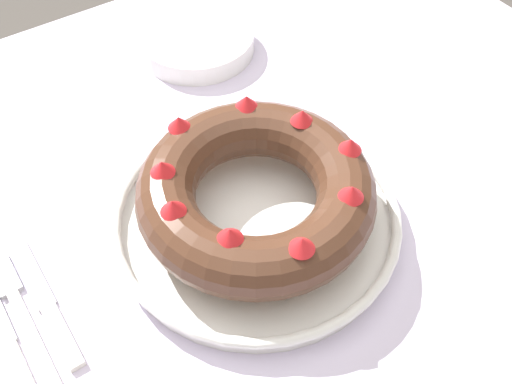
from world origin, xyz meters
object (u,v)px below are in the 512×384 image
object	(u,v)px
serving_dish	(256,219)
serving_knife	(10,347)
bundt_cake	(256,191)
side_bowl	(197,42)
cake_knife	(49,309)
fork	(22,313)

from	to	relation	value
serving_dish	serving_knife	distance (m)	0.29
bundt_cake	side_bowl	world-z (taller)	bundt_cake
serving_knife	cake_knife	distance (m)	0.05
serving_dish	fork	size ratio (longest dim) A/B	1.67
fork	serving_knife	distance (m)	0.04
fork	side_bowl	xyz separation A→B (m)	(0.38, 0.29, 0.01)
side_bowl	bundt_cake	bearing A→B (deg)	-108.87
side_bowl	cake_knife	bearing A→B (deg)	-139.66
cake_knife	side_bowl	distance (m)	0.46
serving_dish	bundt_cake	world-z (taller)	bundt_cake
fork	cake_knife	distance (m)	0.03
serving_dish	fork	xyz separation A→B (m)	(-0.27, 0.04, -0.01)
serving_dish	side_bowl	world-z (taller)	same
side_bowl	fork	bearing A→B (deg)	-142.70
fork	cake_knife	size ratio (longest dim) A/B	1.11
serving_knife	fork	bearing A→B (deg)	56.58
bundt_cake	serving_knife	xyz separation A→B (m)	(-0.29, 0.01, -0.06)
cake_knife	serving_dish	bearing A→B (deg)	-5.05
bundt_cake	serving_knife	distance (m)	0.29
cake_knife	side_bowl	xyz separation A→B (m)	(0.35, 0.30, 0.01)
bundt_cake	cake_knife	world-z (taller)	bundt_cake
fork	cake_knife	world-z (taller)	cake_knife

